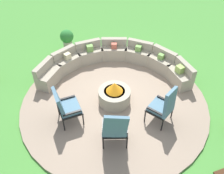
% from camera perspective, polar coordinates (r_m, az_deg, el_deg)
% --- Properties ---
extents(ground_plane, '(24.00, 24.00, 0.00)m').
position_cam_1_polar(ground_plane, '(7.21, 0.54, -3.67)').
color(ground_plane, '#478C38').
extents(patio_circle, '(5.29, 5.29, 0.06)m').
position_cam_1_polar(patio_circle, '(7.18, 0.54, -3.50)').
color(patio_circle, gray).
rests_on(patio_circle, ground_plane).
extents(fire_pit, '(0.90, 0.90, 0.70)m').
position_cam_1_polar(fire_pit, '(6.98, 0.56, -1.78)').
color(fire_pit, '#9E937F').
rests_on(fire_pit, patio_circle).
extents(curved_stone_bench, '(4.43, 2.74, 0.71)m').
position_cam_1_polar(curved_stone_bench, '(8.15, 0.54, 5.89)').
color(curved_stone_bench, '#9E937F').
rests_on(curved_stone_bench, patio_circle).
extents(lounge_chair_front_left, '(0.62, 0.64, 1.05)m').
position_cam_1_polar(lounge_chair_front_left, '(6.38, -10.56, -4.27)').
color(lounge_chair_front_left, black).
rests_on(lounge_chair_front_left, patio_circle).
extents(lounge_chair_front_right, '(0.74, 0.70, 1.14)m').
position_cam_1_polar(lounge_chair_front_right, '(5.78, 0.69, -9.35)').
color(lounge_chair_front_right, black).
rests_on(lounge_chair_front_right, patio_circle).
extents(lounge_chair_back_left, '(0.77, 0.80, 1.16)m').
position_cam_1_polar(lounge_chair_back_left, '(6.37, 11.75, -4.27)').
color(lounge_chair_back_left, black).
rests_on(lounge_chair_back_left, patio_circle).
extents(potted_plant_1, '(0.49, 0.49, 0.76)m').
position_cam_1_polar(potted_plant_1, '(9.34, -10.25, 10.89)').
color(potted_plant_1, '#A89E8E').
rests_on(potted_plant_1, ground_plane).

